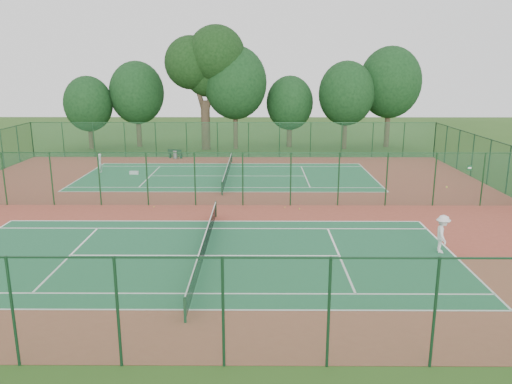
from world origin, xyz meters
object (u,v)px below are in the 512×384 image
bench (175,154)px  kit_bag (134,173)px  player_far (100,163)px  trash_bin (175,155)px  player_near (442,234)px  big_tree (205,62)px

bench → kit_bag: (-2.21, -7.69, -0.33)m
player_far → bench: (5.25, 7.10, -0.36)m
trash_bin → bench: bench is taller
player_near → bench: player_near is taller
player_near → bench: 30.95m
player_far → big_tree: (7.81, 12.93, 8.43)m
kit_bag → player_near: bearing=-41.1°
kit_bag → big_tree: big_tree is taller
trash_bin → big_tree: (2.54, 5.93, 8.87)m
player_far → player_near: bearing=58.8°
bench → big_tree: (2.56, 5.83, 8.80)m
trash_bin → bench: size_ratio=0.51×
player_near → big_tree: size_ratio=0.14×
kit_bag → bench: bearing=76.0°
player_near → big_tree: bearing=34.3°
trash_bin → kit_bag: 7.92m
trash_bin → kit_bag: trash_bin is taller
bench → kit_bag: 8.01m
player_far → trash_bin: size_ratio=2.10×
player_near → kit_bag: 26.47m
player_far → bench: size_ratio=1.07×
kit_bag → trash_bin: bearing=75.7°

